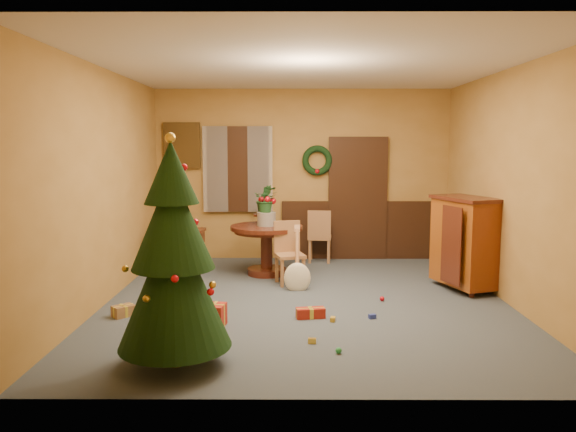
{
  "coord_description": "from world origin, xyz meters",
  "views": [
    {
      "loc": [
        -0.2,
        -6.88,
        1.96
      ],
      "look_at": [
        -0.24,
        0.4,
        1.04
      ],
      "focal_mm": 35.0,
      "sensor_mm": 36.0,
      "label": 1
    }
  ],
  "objects_px": {
    "dining_table": "(267,240)",
    "chair_near": "(289,250)",
    "christmas_tree": "(173,258)",
    "writing_desk": "(179,240)",
    "sideboard": "(464,240)"
  },
  "relations": [
    {
      "from": "chair_near",
      "to": "writing_desk",
      "type": "bearing_deg",
      "value": 159.05
    },
    {
      "from": "writing_desk",
      "to": "sideboard",
      "type": "bearing_deg",
      "value": -13.95
    },
    {
      "from": "christmas_tree",
      "to": "writing_desk",
      "type": "relative_size",
      "value": 2.63
    },
    {
      "from": "dining_table",
      "to": "chair_near",
      "type": "bearing_deg",
      "value": -57.15
    },
    {
      "from": "chair_near",
      "to": "sideboard",
      "type": "xyz_separation_m",
      "value": [
        2.38,
        -0.36,
        0.21
      ]
    },
    {
      "from": "dining_table",
      "to": "christmas_tree",
      "type": "height_order",
      "value": "christmas_tree"
    },
    {
      "from": "writing_desk",
      "to": "chair_near",
      "type": "bearing_deg",
      "value": -20.95
    },
    {
      "from": "chair_near",
      "to": "sideboard",
      "type": "bearing_deg",
      "value": -8.71
    },
    {
      "from": "dining_table",
      "to": "christmas_tree",
      "type": "bearing_deg",
      "value": -100.52
    },
    {
      "from": "chair_near",
      "to": "christmas_tree",
      "type": "distance_m",
      "value": 3.24
    },
    {
      "from": "chair_near",
      "to": "writing_desk",
      "type": "height_order",
      "value": "chair_near"
    },
    {
      "from": "christmas_tree",
      "to": "writing_desk",
      "type": "distance_m",
      "value": 3.78
    },
    {
      "from": "chair_near",
      "to": "writing_desk",
      "type": "xyz_separation_m",
      "value": [
        -1.68,
        0.64,
        0.04
      ]
    },
    {
      "from": "christmas_tree",
      "to": "sideboard",
      "type": "bearing_deg",
      "value": 38.4
    },
    {
      "from": "writing_desk",
      "to": "dining_table",
      "type": "bearing_deg",
      "value": -5.19
    }
  ]
}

